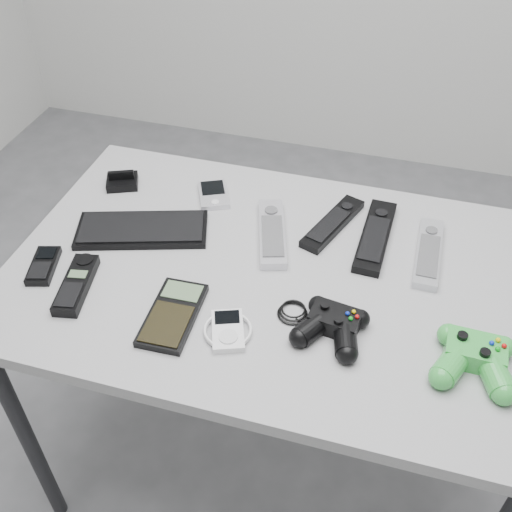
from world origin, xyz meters
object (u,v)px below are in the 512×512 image
(mp3_player, at_px, (228,330))
(mobile_phone, at_px, (43,265))
(desk, at_px, (275,293))
(controller_green, at_px, (475,357))
(pda, at_px, (214,194))
(cordless_handset, at_px, (76,284))
(calculator, at_px, (173,314))
(remote_silver_b, at_px, (429,252))
(remote_black_b, at_px, (375,236))
(pda_keyboard, at_px, (142,229))
(remote_silver_a, at_px, (272,232))
(remote_black_a, at_px, (333,223))
(controller_black, at_px, (333,324))

(mp3_player, bearing_deg, mobile_phone, 151.16)
(desk, relative_size, controller_green, 7.14)
(pda, xyz_separation_m, cordless_handset, (-0.17, -0.38, 0.00))
(calculator, bearing_deg, remote_silver_b, 32.57)
(pda, height_order, mobile_phone, mobile_phone)
(desk, height_order, remote_black_b, remote_black_b)
(desk, relative_size, mobile_phone, 10.19)
(mobile_phone, distance_m, cordless_handset, 0.10)
(desk, bearing_deg, mobile_phone, -164.98)
(cordless_handset, height_order, mp3_player, cordless_handset)
(mp3_player, height_order, controller_green, controller_green)
(pda_keyboard, distance_m, cordless_handset, 0.21)
(calculator, bearing_deg, mp3_player, -6.17)
(pda, distance_m, controller_green, 0.72)
(pda_keyboard, bearing_deg, remote_silver_b, -8.68)
(desk, relative_size, remote_silver_a, 5.00)
(remote_black_a, distance_m, remote_silver_b, 0.22)
(controller_green, bearing_deg, mobile_phone, -178.99)
(cordless_handset, relative_size, mp3_player, 1.65)
(mp3_player, bearing_deg, cordless_handset, 154.66)
(desk, relative_size, pda_keyboard, 3.85)
(pda_keyboard, bearing_deg, controller_green, -31.55)
(pda_keyboard, height_order, controller_green, controller_green)
(controller_green, bearing_deg, controller_black, 179.95)
(remote_black_b, relative_size, remote_silver_b, 1.12)
(cordless_handset, bearing_deg, remote_black_b, 18.74)
(remote_black_b, bearing_deg, calculator, -133.00)
(calculator, xyz_separation_m, mp3_player, (0.12, -0.01, -0.00))
(remote_silver_a, distance_m, calculator, 0.32)
(cordless_handset, xyz_separation_m, mp3_player, (0.34, -0.03, -0.00))
(mobile_phone, bearing_deg, remote_black_a, 12.89)
(pda_keyboard, xyz_separation_m, remote_black_b, (0.52, 0.12, 0.00))
(controller_green, bearing_deg, remote_silver_b, 111.13)
(controller_green, bearing_deg, calculator, -173.97)
(remote_silver_b, bearing_deg, remote_black_b, 169.05)
(controller_black, bearing_deg, pda, 144.55)
(pda, distance_m, remote_black_a, 0.30)
(pda, distance_m, cordless_handset, 0.41)
(pda_keyboard, relative_size, mobile_phone, 2.64)
(remote_silver_a, relative_size, calculator, 1.26)
(pda, bearing_deg, remote_black_a, -30.82)
(desk, bearing_deg, controller_black, -42.40)
(remote_silver_b, bearing_deg, cordless_handset, -155.83)
(mp3_player, bearing_deg, remote_black_a, 49.96)
(calculator, bearing_deg, remote_black_a, 53.82)
(desk, bearing_deg, pda_keyboard, 172.67)
(remote_black_b, xyz_separation_m, mp3_player, (-0.23, -0.36, -0.00))
(cordless_handset, bearing_deg, remote_silver_a, 27.34)
(remote_black_b, bearing_deg, mobile_phone, -154.17)
(remote_black_b, height_order, calculator, remote_black_b)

